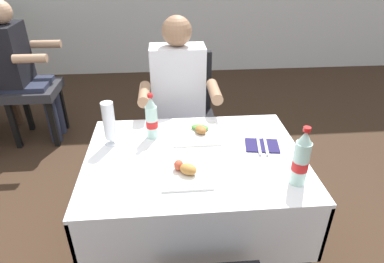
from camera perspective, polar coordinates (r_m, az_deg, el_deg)
main_dining_table at (r=1.75m, az=0.28°, el=-8.86°), size 1.08×0.81×0.73m
chair_far_diner_seat at (r=2.42m, az=-1.39°, el=3.03°), size 0.44×0.50×0.97m
seated_diner_far at (r=2.25m, az=-2.41°, el=5.30°), size 0.50×0.46×1.26m
plate_near_camera at (r=1.51m, az=-1.23°, el=-6.99°), size 0.22×0.22×0.06m
plate_far_diner at (r=1.82m, az=0.78°, el=-0.10°), size 0.25×0.25×0.05m
beer_glass_left at (r=1.74m, az=-14.19°, el=1.29°), size 0.07×0.07×0.24m
cola_bottle_primary at (r=1.48m, az=18.14°, el=-4.61°), size 0.07×0.07×0.28m
cola_bottle_secondary at (r=1.76m, az=-7.11°, el=2.17°), size 0.06×0.06×0.25m
napkin_cutlery_set at (r=1.75m, az=11.85°, el=-2.35°), size 0.19×0.20×0.01m
background_chair_right at (r=3.34m, az=-27.51°, el=7.31°), size 0.50×0.44×0.97m
background_patron at (r=3.27m, az=-27.36°, el=9.91°), size 0.46×0.50×1.26m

